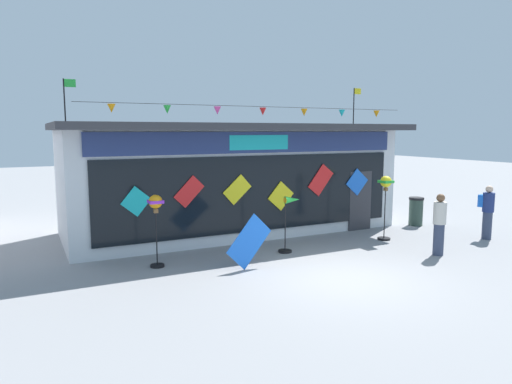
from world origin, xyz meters
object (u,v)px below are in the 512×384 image
(wind_spinner_left, at_px, (290,216))
(trash_bin, at_px, (416,211))
(person_mid_plaza, at_px, (487,211))
(wind_spinner_far_left, at_px, (156,211))
(person_near_camera, at_px, (439,224))
(wind_spinner_center_left, at_px, (386,191))
(kite_shop_building, at_px, (232,177))
(display_kite_on_ground, at_px, (249,241))

(wind_spinner_left, relative_size, trash_bin, 1.56)
(wind_spinner_left, distance_m, person_mid_plaza, 6.44)
(wind_spinner_far_left, xyz_separation_m, person_near_camera, (7.11, -2.36, -0.55))
(wind_spinner_center_left, bearing_deg, wind_spinner_left, 178.55)
(wind_spinner_center_left, distance_m, person_near_camera, 2.15)
(kite_shop_building, relative_size, person_near_camera, 6.63)
(wind_spinner_far_left, height_order, wind_spinner_left, wind_spinner_far_left)
(trash_bin, bearing_deg, wind_spinner_left, -169.46)
(wind_spinner_left, height_order, person_mid_plaza, person_mid_plaza)
(kite_shop_building, height_order, wind_spinner_left, kite_shop_building)
(person_mid_plaza, xyz_separation_m, display_kite_on_ground, (-7.94, 0.59, -0.22))
(person_near_camera, xyz_separation_m, trash_bin, (2.48, 3.22, -0.35))
(person_near_camera, relative_size, trash_bin, 1.67)
(kite_shop_building, xyz_separation_m, wind_spinner_far_left, (-3.44, -3.16, -0.40))
(wind_spinner_far_left, height_order, wind_spinner_center_left, wind_spinner_center_left)
(person_near_camera, height_order, display_kite_on_ground, person_near_camera)
(wind_spinner_left, xyz_separation_m, wind_spinner_center_left, (3.36, -0.09, 0.51))
(person_mid_plaza, height_order, display_kite_on_ground, person_mid_plaza)
(kite_shop_building, relative_size, person_mid_plaza, 6.63)
(person_near_camera, relative_size, person_mid_plaza, 1.00)
(kite_shop_building, height_order, wind_spinner_far_left, kite_shop_building)
(kite_shop_building, height_order, display_kite_on_ground, kite_shop_building)
(wind_spinner_far_left, relative_size, wind_spinner_left, 1.15)
(trash_bin, bearing_deg, wind_spinner_far_left, -174.83)
(person_mid_plaza, height_order, trash_bin, person_mid_plaza)
(kite_shop_building, distance_m, trash_bin, 6.69)
(person_mid_plaza, xyz_separation_m, trash_bin, (-0.36, 2.55, -0.38))
(kite_shop_building, relative_size, wind_spinner_center_left, 5.60)
(kite_shop_building, height_order, wind_spinner_center_left, kite_shop_building)
(wind_spinner_far_left, bearing_deg, wind_spinner_center_left, -2.59)
(wind_spinner_left, relative_size, person_mid_plaza, 0.93)
(wind_spinner_far_left, xyz_separation_m, trash_bin, (9.59, 0.87, -0.90))
(wind_spinner_left, height_order, display_kite_on_ground, wind_spinner_left)
(person_mid_plaza, bearing_deg, person_near_camera, 178.99)
(wind_spinner_left, distance_m, trash_bin, 6.03)
(trash_bin, distance_m, display_kite_on_ground, 7.83)
(person_mid_plaza, distance_m, trash_bin, 2.60)
(kite_shop_building, relative_size, wind_spinner_left, 7.10)
(wind_spinner_far_left, height_order, display_kite_on_ground, wind_spinner_far_left)
(person_near_camera, bearing_deg, trash_bin, -27.53)
(wind_spinner_center_left, height_order, person_near_camera, wind_spinner_center_left)
(display_kite_on_ground, bearing_deg, kite_shop_building, 71.40)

